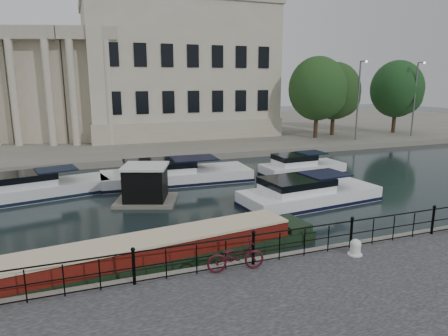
% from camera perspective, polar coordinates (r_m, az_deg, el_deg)
% --- Properties ---
extents(ground_plane, '(160.00, 160.00, 0.00)m').
position_cam_1_polar(ground_plane, '(16.18, 0.80, -12.03)').
color(ground_plane, black).
rests_on(ground_plane, ground).
extents(far_bank, '(120.00, 42.00, 0.55)m').
position_cam_1_polar(far_bank, '(53.40, -14.40, 5.15)').
color(far_bank, '#6B665B').
rests_on(far_bank, ground_plane).
extents(railing, '(24.14, 0.14, 1.22)m').
position_cam_1_polar(railing, '(13.80, 4.22, -11.09)').
color(railing, black).
rests_on(railing, near_quay).
extents(civic_building, '(53.55, 31.84, 16.85)m').
position_cam_1_polar(civic_building, '(48.64, -15.49, 12.41)').
color(civic_building, '#ADA38C').
rests_on(civic_building, far_bank).
extents(lamp_posts, '(8.24, 1.55, 8.07)m').
position_cam_1_polar(lamp_posts, '(46.57, 22.36, 9.19)').
color(lamp_posts, '#59595B').
rests_on(lamp_posts, far_bank).
extents(bicycle, '(1.99, 0.86, 1.01)m').
position_cam_1_polar(bicycle, '(13.40, 1.67, -12.48)').
color(bicycle, '#430C18').
rests_on(bicycle, near_quay).
extents(mooring_bollard, '(0.53, 0.53, 0.59)m').
position_cam_1_polar(mooring_bollard, '(15.35, 18.26, -10.71)').
color(mooring_bollard, silver).
rests_on(mooring_bollard, near_quay).
extents(narrowboat, '(13.73, 3.51, 1.50)m').
position_cam_1_polar(narrowboat, '(15.07, -10.19, -12.63)').
color(narrowboat, black).
rests_on(narrowboat, ground_plane).
extents(harbour_hut, '(4.00, 3.67, 2.20)m').
position_cam_1_polar(harbour_hut, '(22.67, -11.12, -2.48)').
color(harbour_hut, '#6B665B').
rests_on(harbour_hut, ground_plane).
extents(cabin_cruisers, '(24.33, 10.81, 1.99)m').
position_cam_1_polar(cabin_cruisers, '(25.17, -3.19, -2.14)').
color(cabin_cruisers, white).
rests_on(cabin_cruisers, ground_plane).
extents(trees, '(17.15, 7.18, 8.66)m').
position_cam_1_polar(trees, '(47.57, 17.84, 10.37)').
color(trees, black).
rests_on(trees, far_bank).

